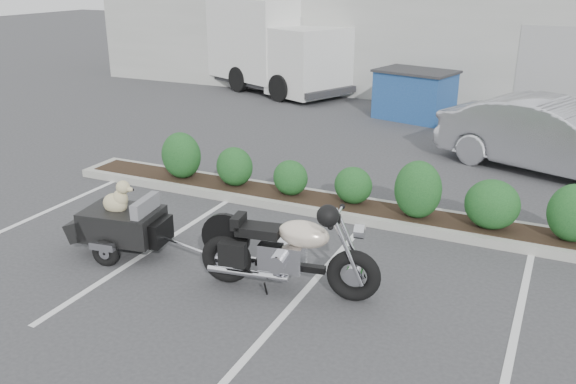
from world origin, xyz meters
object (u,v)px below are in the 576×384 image
at_px(sedan, 551,137).
at_px(delivery_truck, 265,46).
at_px(motorcycle, 287,253).
at_px(pet_trailer, 122,222).
at_px(dumpster, 415,94).

bearing_deg(sedan, delivery_truck, 77.58).
relative_size(motorcycle, pet_trailer, 1.24).
relative_size(motorcycle, dumpster, 1.02).
bearing_deg(motorcycle, pet_trailer, 170.89).
distance_m(pet_trailer, dumpster, 10.88).
xyz_separation_m(motorcycle, pet_trailer, (-2.79, 0.02, -0.07)).
bearing_deg(delivery_truck, sedan, -7.42).
distance_m(motorcycle, pet_trailer, 2.79).
relative_size(pet_trailer, delivery_truck, 0.28).
bearing_deg(sedan, motorcycle, 176.99).
height_order(motorcycle, delivery_truck, delivery_truck).
bearing_deg(sedan, pet_trailer, 160.35).
relative_size(sedan, delivery_truck, 0.66).
distance_m(motorcycle, sedan, 7.66).
bearing_deg(motorcycle, sedan, 59.27).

